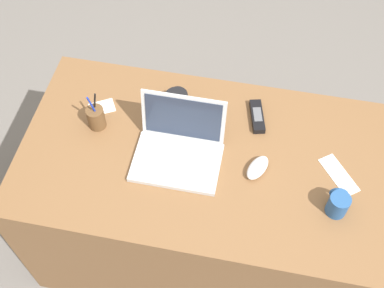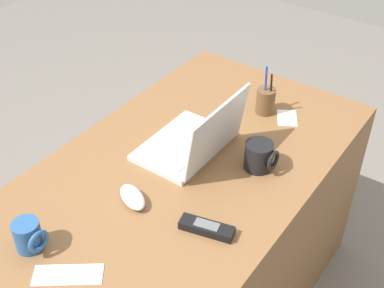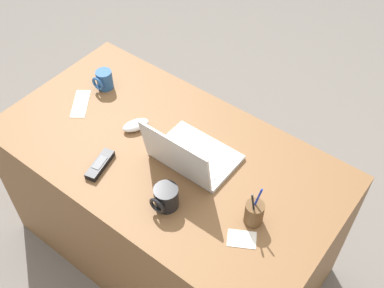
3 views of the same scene
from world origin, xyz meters
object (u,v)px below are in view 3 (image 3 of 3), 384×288
(coffee_mug_tall, at_px, (166,198))
(cordless_phone, at_px, (100,165))
(computer_mouse, at_px, (136,125))
(coffee_mug_white, at_px, (104,80))
(laptop, at_px, (190,155))
(pen_holder, at_px, (254,213))

(coffee_mug_tall, bearing_deg, cordless_phone, 3.09)
(computer_mouse, distance_m, coffee_mug_white, 0.30)
(coffee_mug_tall, relative_size, cordless_phone, 0.64)
(computer_mouse, relative_size, coffee_mug_white, 1.32)
(coffee_mug_white, bearing_deg, cordless_phone, 132.42)
(laptop, distance_m, coffee_mug_tall, 0.21)
(coffee_mug_white, distance_m, cordless_phone, 0.46)
(computer_mouse, bearing_deg, pen_holder, -163.08)
(laptop, relative_size, cordless_phone, 2.02)
(computer_mouse, relative_size, pen_holder, 0.64)
(laptop, distance_m, pen_holder, 0.34)
(laptop, xyz_separation_m, pen_holder, (-0.33, 0.07, 0.00))
(coffee_mug_tall, height_order, pen_holder, pen_holder)
(pen_holder, bearing_deg, coffee_mug_white, -11.81)
(coffee_mug_white, xyz_separation_m, coffee_mug_tall, (-0.62, 0.32, 0.00))
(coffee_mug_white, bearing_deg, laptop, 168.54)
(laptop, bearing_deg, cordless_phone, 40.70)
(cordless_phone, bearing_deg, coffee_mug_tall, -176.91)
(computer_mouse, height_order, coffee_mug_tall, coffee_mug_tall)
(coffee_mug_white, relative_size, coffee_mug_tall, 0.86)
(coffee_mug_white, bearing_deg, coffee_mug_tall, 152.61)
(laptop, height_order, coffee_mug_white, laptop)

